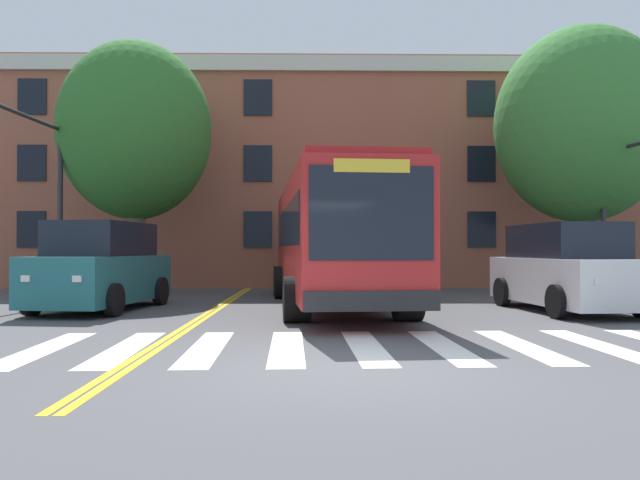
{
  "coord_description": "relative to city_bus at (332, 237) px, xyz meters",
  "views": [
    {
      "loc": [
        -0.49,
        -7.92,
        1.55
      ],
      "look_at": [
        -0.24,
        7.82,
        1.76
      ],
      "focal_mm": 35.0,
      "sensor_mm": 36.0,
      "label": 1
    }
  ],
  "objects": [
    {
      "name": "car_tan_behind_bus",
      "position": [
        -0.58,
        10.68,
        -0.73
      ],
      "size": [
        2.72,
        4.96,
        2.4
      ],
      "color": "tan",
      "rests_on": "ground"
    },
    {
      "name": "street_tree_curbside_small",
      "position": [
        -6.39,
        3.92,
        3.56
      ],
      "size": [
        5.55,
        5.4,
        8.42
      ],
      "color": "brown",
      "rests_on": "ground"
    },
    {
      "name": "city_bus",
      "position": [
        0.0,
        0.0,
        0.0
      ],
      "size": [
        3.63,
        11.86,
        3.39
      ],
      "color": "#B22323",
      "rests_on": "ground"
    },
    {
      "name": "traffic_light_far_corner",
      "position": [
        -8.43,
        0.99,
        1.96
      ],
      "size": [
        0.52,
        4.0,
        5.63
      ],
      "color": "#28282D",
      "rests_on": "ground"
    },
    {
      "name": "street_tree_curbside_large",
      "position": [
        8.38,
        3.62,
        3.76
      ],
      "size": [
        6.95,
        6.7,
        8.89
      ],
      "color": "#4C3D2D",
      "rests_on": "ground"
    },
    {
      "name": "lane_line_yellow_inner",
      "position": [
        -3.07,
        7.04,
        -1.86
      ],
      "size": [
        0.12,
        36.0,
        0.01
      ],
      "primitive_type": "cube",
      "color": "gold",
      "rests_on": "ground"
    },
    {
      "name": "building_facade",
      "position": [
        -2.62,
        11.56,
        2.72
      ],
      "size": [
        43.58,
        8.47,
        9.15
      ],
      "color": "#9E5642",
      "rests_on": "ground"
    },
    {
      "name": "lane_line_yellow_outer",
      "position": [
        -2.91,
        7.04,
        -1.86
      ],
      "size": [
        0.12,
        36.0,
        0.01
      ],
      "primitive_type": "cube",
      "color": "gold",
      "rests_on": "ground"
    },
    {
      "name": "traffic_light_near_corner",
      "position": [
        8.7,
        0.63,
        1.51
      ],
      "size": [
        0.65,
        4.24,
        4.98
      ],
      "color": "#28282D",
      "rests_on": "ground"
    },
    {
      "name": "crosswalk",
      "position": [
        0.3,
        -6.96,
        -1.86
      ],
      "size": [
        10.57,
        3.86,
        0.01
      ],
      "color": "white",
      "rests_on": "ground"
    },
    {
      "name": "ground_plane",
      "position": [
        -0.1,
        -8.84,
        -1.86
      ],
      "size": [
        120.0,
        120.0,
        0.0
      ],
      "primitive_type": "plane",
      "color": "#4C4C4F"
    },
    {
      "name": "car_teal_near_lane",
      "position": [
        -5.84,
        -0.98,
        -0.81
      ],
      "size": [
        2.62,
        4.93,
        2.21
      ],
      "color": "#236B70",
      "rests_on": "ground"
    },
    {
      "name": "car_white_far_lane",
      "position": [
        5.69,
        -1.53,
        -0.83
      ],
      "size": [
        2.53,
        5.11,
        2.15
      ],
      "color": "white",
      "rests_on": "ground"
    }
  ]
}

